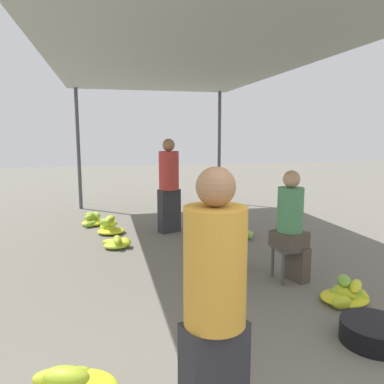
{
  "coord_description": "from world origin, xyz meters",
  "views": [
    {
      "loc": [
        -1.13,
        -0.97,
        1.73
      ],
      "look_at": [
        0.0,
        3.81,
        0.96
      ],
      "focal_mm": 35.0,
      "sensor_mm": 36.0,
      "label": 1
    }
  ],
  "objects_px": {
    "basin_black": "(374,333)",
    "banana_pile_right_2": "(239,231)",
    "crate_near": "(225,260)",
    "shopper_walking_mid": "(169,184)",
    "vendor_seated": "(291,224)",
    "stool": "(289,253)",
    "banana_pile_left_2": "(110,226)",
    "vendor_foreground": "(215,308)",
    "banana_pile_left_3": "(93,220)",
    "banana_pile_right_3": "(209,214)",
    "banana_pile_right_1": "(347,294)",
    "banana_pile_left_0": "(118,243)"
  },
  "relations": [
    {
      "from": "basin_black",
      "to": "banana_pile_right_2",
      "type": "xyz_separation_m",
      "value": [
        0.05,
        3.36,
        -0.0
      ]
    },
    {
      "from": "crate_near",
      "to": "shopper_walking_mid",
      "type": "height_order",
      "value": "shopper_walking_mid"
    },
    {
      "from": "vendor_seated",
      "to": "basin_black",
      "type": "bearing_deg",
      "value": -88.71
    },
    {
      "from": "stool",
      "to": "banana_pile_left_2",
      "type": "distance_m",
      "value": 3.34
    },
    {
      "from": "shopper_walking_mid",
      "to": "stool",
      "type": "bearing_deg",
      "value": -68.37
    },
    {
      "from": "vendor_foreground",
      "to": "banana_pile_left_3",
      "type": "xyz_separation_m",
      "value": [
        -0.79,
        5.44,
        -0.72
      ]
    },
    {
      "from": "banana_pile_left_3",
      "to": "banana_pile_right_2",
      "type": "distance_m",
      "value": 2.81
    },
    {
      "from": "banana_pile_left_3",
      "to": "crate_near",
      "type": "bearing_deg",
      "value": -58.25
    },
    {
      "from": "vendor_foreground",
      "to": "banana_pile_right_3",
      "type": "distance_m",
      "value": 5.92
    },
    {
      "from": "vendor_seated",
      "to": "crate_near",
      "type": "relative_size",
      "value": 3.26
    },
    {
      "from": "crate_near",
      "to": "banana_pile_right_3",
      "type": "bearing_deg",
      "value": 78.13
    },
    {
      "from": "banana_pile_right_1",
      "to": "crate_near",
      "type": "relative_size",
      "value": 1.29
    },
    {
      "from": "stool",
      "to": "banana_pile_right_3",
      "type": "relative_size",
      "value": 0.68
    },
    {
      "from": "vendor_foreground",
      "to": "vendor_seated",
      "type": "xyz_separation_m",
      "value": [
        1.57,
        2.1,
        -0.13
      ]
    },
    {
      "from": "vendor_foreground",
      "to": "banana_pile_right_2",
      "type": "height_order",
      "value": "vendor_foreground"
    },
    {
      "from": "crate_near",
      "to": "stool",
      "type": "bearing_deg",
      "value": -41.25
    },
    {
      "from": "basin_black",
      "to": "banana_pile_right_3",
      "type": "height_order",
      "value": "basin_black"
    },
    {
      "from": "vendor_foreground",
      "to": "vendor_seated",
      "type": "distance_m",
      "value": 2.62
    },
    {
      "from": "vendor_foreground",
      "to": "basin_black",
      "type": "height_order",
      "value": "vendor_foreground"
    },
    {
      "from": "vendor_seated",
      "to": "vendor_foreground",
      "type": "bearing_deg",
      "value": -126.8
    },
    {
      "from": "stool",
      "to": "banana_pile_left_3",
      "type": "relative_size",
      "value": 0.67
    },
    {
      "from": "stool",
      "to": "banana_pile_left_2",
      "type": "bearing_deg",
      "value": 127.61
    },
    {
      "from": "stool",
      "to": "banana_pile_right_2",
      "type": "distance_m",
      "value": 1.96
    },
    {
      "from": "vendor_foreground",
      "to": "vendor_seated",
      "type": "relative_size",
      "value": 1.19
    },
    {
      "from": "vendor_foreground",
      "to": "banana_pile_right_2",
      "type": "bearing_deg",
      "value": 67.77
    },
    {
      "from": "banana_pile_left_2",
      "to": "vendor_seated",
      "type": "bearing_deg",
      "value": -52.21
    },
    {
      "from": "banana_pile_left_0",
      "to": "banana_pile_left_3",
      "type": "relative_size",
      "value": 0.81
    },
    {
      "from": "banana_pile_left_3",
      "to": "banana_pile_right_2",
      "type": "relative_size",
      "value": 1.04
    },
    {
      "from": "basin_black",
      "to": "banana_pile_right_3",
      "type": "relative_size",
      "value": 0.91
    },
    {
      "from": "stool",
      "to": "shopper_walking_mid",
      "type": "relative_size",
      "value": 0.25
    },
    {
      "from": "stool",
      "to": "banana_pile_left_3",
      "type": "distance_m",
      "value": 4.08
    },
    {
      "from": "banana_pile_right_2",
      "to": "crate_near",
      "type": "distance_m",
      "value": 1.58
    },
    {
      "from": "basin_black",
      "to": "shopper_walking_mid",
      "type": "relative_size",
      "value": 0.34
    },
    {
      "from": "banana_pile_right_1",
      "to": "crate_near",
      "type": "xyz_separation_m",
      "value": [
        -0.91,
        1.24,
        0.02
      ]
    },
    {
      "from": "vendor_seated",
      "to": "banana_pile_right_2",
      "type": "distance_m",
      "value": 2.04
    },
    {
      "from": "basin_black",
      "to": "banana_pile_right_3",
      "type": "xyz_separation_m",
      "value": [
        -0.02,
        4.97,
        -0.03
      ]
    },
    {
      "from": "vendor_foreground",
      "to": "banana_pile_left_2",
      "type": "bearing_deg",
      "value": 95.82
    },
    {
      "from": "vendor_seated",
      "to": "banana_pile_left_3",
      "type": "height_order",
      "value": "vendor_seated"
    },
    {
      "from": "vendor_seated",
      "to": "banana_pile_left_2",
      "type": "relative_size",
      "value": 2.7
    },
    {
      "from": "stool",
      "to": "banana_pile_right_3",
      "type": "xyz_separation_m",
      "value": [
        0.03,
        3.55,
        -0.27
      ]
    },
    {
      "from": "banana_pile_left_3",
      "to": "banana_pile_right_1",
      "type": "height_order",
      "value": "banana_pile_left_3"
    },
    {
      "from": "banana_pile_left_0",
      "to": "banana_pile_left_2",
      "type": "bearing_deg",
      "value": 97.04
    },
    {
      "from": "banana_pile_right_3",
      "to": "banana_pile_left_2",
      "type": "bearing_deg",
      "value": -156.11
    },
    {
      "from": "vendor_seated",
      "to": "banana_pile_right_1",
      "type": "xyz_separation_m",
      "value": [
        0.29,
        -0.7,
        -0.6
      ]
    },
    {
      "from": "stool",
      "to": "banana_pile_left_3",
      "type": "bearing_deg",
      "value": 125.08
    },
    {
      "from": "banana_pile_right_3",
      "to": "crate_near",
      "type": "distance_m",
      "value": 3.09
    },
    {
      "from": "shopper_walking_mid",
      "to": "basin_black",
      "type": "bearing_deg",
      "value": -75.09
    },
    {
      "from": "crate_near",
      "to": "vendor_seated",
      "type": "bearing_deg",
      "value": -40.71
    },
    {
      "from": "banana_pile_left_2",
      "to": "shopper_walking_mid",
      "type": "bearing_deg",
      "value": -6.85
    },
    {
      "from": "basin_black",
      "to": "banana_pile_right_2",
      "type": "relative_size",
      "value": 0.94
    }
  ]
}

